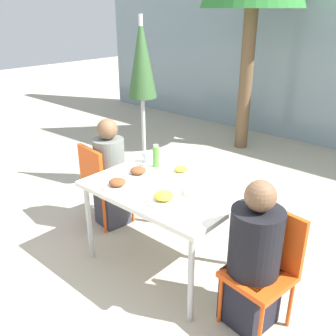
{
  "coord_description": "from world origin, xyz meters",
  "views": [
    {
      "loc": [
        1.8,
        -2.05,
        2.07
      ],
      "look_at": [
        0.0,
        0.0,
        0.91
      ],
      "focal_mm": 40.0,
      "sensor_mm": 36.0,
      "label": 1
    }
  ],
  "objects_px": {
    "person_left": "(110,176)",
    "closed_umbrella": "(142,69)",
    "drinking_cup": "(146,157)",
    "person_right": "(253,261)",
    "salad_bowl": "(196,190)",
    "bottle": "(156,156)",
    "chair_left": "(101,180)",
    "chair_right": "(266,261)"
  },
  "relations": [
    {
      "from": "closed_umbrella",
      "to": "drinking_cup",
      "type": "relative_size",
      "value": 20.43
    },
    {
      "from": "bottle",
      "to": "salad_bowl",
      "type": "bearing_deg",
      "value": -17.06
    },
    {
      "from": "chair_right",
      "to": "drinking_cup",
      "type": "xyz_separation_m",
      "value": [
        -1.41,
        0.29,
        0.31
      ]
    },
    {
      "from": "person_right",
      "to": "closed_umbrella",
      "type": "relative_size",
      "value": 0.55
    },
    {
      "from": "person_right",
      "to": "closed_umbrella",
      "type": "distance_m",
      "value": 2.51
    },
    {
      "from": "chair_right",
      "to": "closed_umbrella",
      "type": "height_order",
      "value": "closed_umbrella"
    },
    {
      "from": "person_right",
      "to": "salad_bowl",
      "type": "bearing_deg",
      "value": -6.45
    },
    {
      "from": "closed_umbrella",
      "to": "bottle",
      "type": "relative_size",
      "value": 9.64
    },
    {
      "from": "person_left",
      "to": "person_right",
      "type": "relative_size",
      "value": 1.01
    },
    {
      "from": "salad_bowl",
      "to": "bottle",
      "type": "bearing_deg",
      "value": 162.94
    },
    {
      "from": "person_left",
      "to": "closed_umbrella",
      "type": "xyz_separation_m",
      "value": [
        -0.33,
        0.81,
        0.93
      ]
    },
    {
      "from": "drinking_cup",
      "to": "salad_bowl",
      "type": "xyz_separation_m",
      "value": [
        0.73,
        -0.2,
        -0.02
      ]
    },
    {
      "from": "bottle",
      "to": "drinking_cup",
      "type": "bearing_deg",
      "value": 171.33
    },
    {
      "from": "drinking_cup",
      "to": "bottle",
      "type": "bearing_deg",
      "value": -8.67
    },
    {
      "from": "chair_right",
      "to": "closed_umbrella",
      "type": "bearing_deg",
      "value": -16.58
    },
    {
      "from": "drinking_cup",
      "to": "person_left",
      "type": "bearing_deg",
      "value": -163.17
    },
    {
      "from": "chair_right",
      "to": "salad_bowl",
      "type": "bearing_deg",
      "value": 0.76
    },
    {
      "from": "person_left",
      "to": "person_right",
      "type": "distance_m",
      "value": 1.76
    },
    {
      "from": "person_left",
      "to": "drinking_cup",
      "type": "bearing_deg",
      "value": 24.63
    },
    {
      "from": "drinking_cup",
      "to": "salad_bowl",
      "type": "height_order",
      "value": "drinking_cup"
    },
    {
      "from": "drinking_cup",
      "to": "closed_umbrella",
      "type": "bearing_deg",
      "value": 136.41
    },
    {
      "from": "chair_left",
      "to": "person_left",
      "type": "height_order",
      "value": "person_left"
    },
    {
      "from": "chair_right",
      "to": "salad_bowl",
      "type": "distance_m",
      "value": 0.74
    },
    {
      "from": "drinking_cup",
      "to": "person_right",
      "type": "bearing_deg",
      "value": -15.05
    },
    {
      "from": "person_left",
      "to": "bottle",
      "type": "height_order",
      "value": "person_left"
    },
    {
      "from": "person_right",
      "to": "salad_bowl",
      "type": "distance_m",
      "value": 0.69
    },
    {
      "from": "salad_bowl",
      "to": "drinking_cup",
      "type": "bearing_deg",
      "value": 164.52
    },
    {
      "from": "person_left",
      "to": "drinking_cup",
      "type": "xyz_separation_m",
      "value": [
        0.4,
        0.12,
        0.27
      ]
    },
    {
      "from": "chair_left",
      "to": "salad_bowl",
      "type": "height_order",
      "value": "chair_left"
    },
    {
      "from": "person_right",
      "to": "bottle",
      "type": "xyz_separation_m",
      "value": [
        -1.21,
        0.34,
        0.34
      ]
    },
    {
      "from": "chair_left",
      "to": "person_left",
      "type": "bearing_deg",
      "value": 58.12
    },
    {
      "from": "bottle",
      "to": "closed_umbrella",
      "type": "bearing_deg",
      "value": 140.62
    },
    {
      "from": "person_right",
      "to": "drinking_cup",
      "type": "height_order",
      "value": "person_right"
    },
    {
      "from": "person_left",
      "to": "chair_right",
      "type": "distance_m",
      "value": 1.81
    },
    {
      "from": "chair_right",
      "to": "person_right",
      "type": "distance_m",
      "value": 0.1
    },
    {
      "from": "chair_right",
      "to": "salad_bowl",
      "type": "xyz_separation_m",
      "value": [
        -0.68,
        0.09,
        0.29
      ]
    },
    {
      "from": "chair_left",
      "to": "closed_umbrella",
      "type": "relative_size",
      "value": 0.42
    },
    {
      "from": "person_left",
      "to": "person_right",
      "type": "height_order",
      "value": "person_left"
    },
    {
      "from": "chair_left",
      "to": "person_right",
      "type": "height_order",
      "value": "person_right"
    },
    {
      "from": "chair_right",
      "to": "drinking_cup",
      "type": "distance_m",
      "value": 1.47
    },
    {
      "from": "closed_umbrella",
      "to": "person_right",
      "type": "bearing_deg",
      "value": -26.92
    },
    {
      "from": "person_left",
      "to": "closed_umbrella",
      "type": "bearing_deg",
      "value": 119.99
    }
  ]
}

